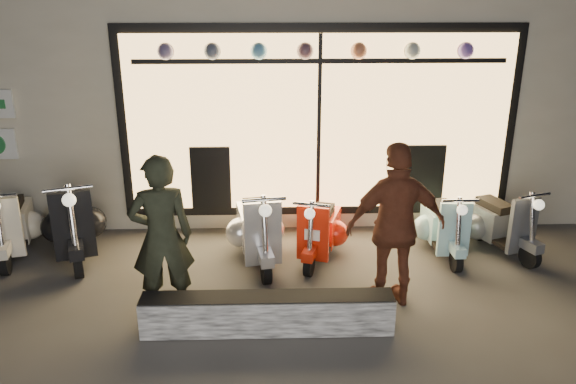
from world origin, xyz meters
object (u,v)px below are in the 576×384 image
object	(u,v)px
man	(162,237)
scooter_red	(321,229)
graffiti_barrier	(268,313)
woman	(396,226)
scooter_silver	(257,228)

from	to	relation	value
man	scooter_red	bearing A→B (deg)	-155.18
graffiti_barrier	scooter_red	size ratio (longest dim) A/B	2.06
scooter_red	man	distance (m)	2.31
graffiti_barrier	woman	size ratio (longest dim) A/B	1.38
graffiti_barrier	scooter_silver	world-z (taller)	scooter_silver
graffiti_barrier	man	world-z (taller)	man
graffiti_barrier	woman	world-z (taller)	woman
man	woman	bearing A→B (deg)	169.94
scooter_silver	woman	bearing A→B (deg)	-47.83
graffiti_barrier	man	bearing A→B (deg)	160.61
graffiti_barrier	scooter_red	distance (m)	1.90
scooter_red	scooter_silver	bearing A→B (deg)	-158.54
scooter_red	man	bearing A→B (deg)	-124.39
scooter_silver	man	bearing A→B (deg)	-134.74
scooter_silver	graffiti_barrier	bearing A→B (deg)	-94.80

